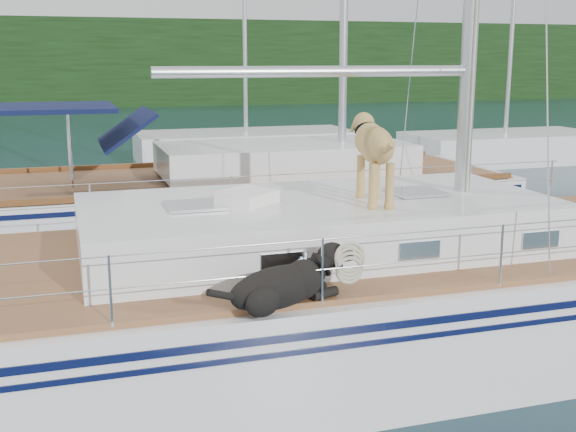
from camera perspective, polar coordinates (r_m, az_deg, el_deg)
name	(u,v)px	position (r m, az deg, el deg)	size (l,w,h in m)	color
ground	(251,360)	(8.35, -2.92, -11.30)	(120.00, 120.00, 0.00)	black
tree_line	(85,63)	(52.45, -15.73, 11.56)	(90.00, 3.00, 6.00)	black
shore_bank	(87,97)	(53.71, -15.62, 9.01)	(92.00, 1.00, 1.20)	#595147
main_sailboat	(259,303)	(8.12, -2.28, -6.85)	(12.00, 4.03, 14.01)	white
neighbor_sailboat	(231,202)	(13.96, -4.56, 1.09)	(11.00, 3.50, 13.30)	white
bg_boat_center	(246,146)	(24.32, -3.33, 5.52)	(7.20, 3.00, 11.65)	white
bg_boat_east	(504,148)	(24.86, 16.73, 5.18)	(6.40, 3.00, 11.65)	white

